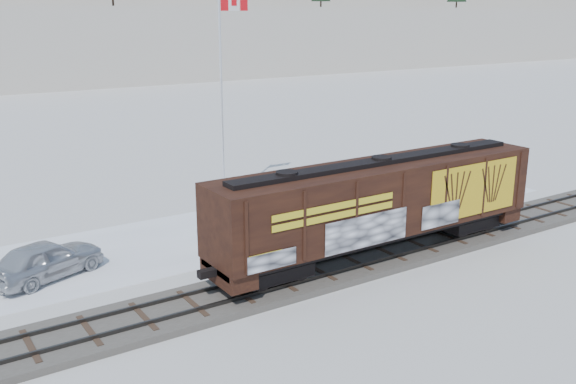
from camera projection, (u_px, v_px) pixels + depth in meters
ground at (318, 276)px, 28.08m from camera, size 500.00×500.00×0.00m
rail_track at (318, 273)px, 28.04m from camera, size 50.00×3.40×0.43m
parking_strip at (235, 229)px, 34.11m from camera, size 40.00×8.00×0.03m
hopper_railcar at (380, 201)px, 29.10m from camera, size 16.84×3.06×4.41m
flagpole at (224, 127)px, 37.60m from camera, size 2.30×0.90×12.42m
car_silver at (46, 259)px, 27.63m from camera, size 5.40×3.66×1.71m
car_white at (247, 224)px, 32.32m from camera, size 4.94×2.02×1.59m
car_dark at (346, 191)px, 38.93m from camera, size 4.72×2.72×1.29m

